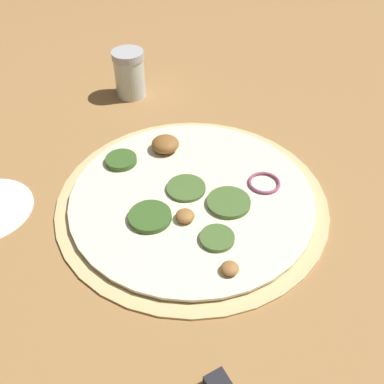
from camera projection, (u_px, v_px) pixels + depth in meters
ground_plane at (192, 201)px, 0.59m from camera, size 3.00×3.00×0.00m
pizza at (191, 197)px, 0.58m from camera, size 0.35×0.35×0.03m
spice_jar at (129, 74)px, 0.75m from camera, size 0.05×0.05×0.08m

